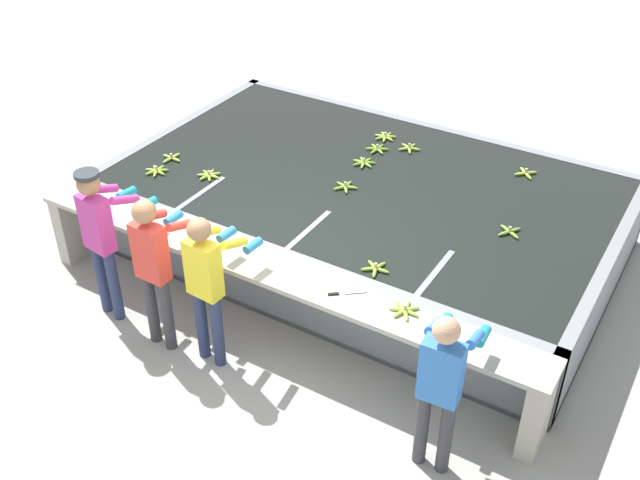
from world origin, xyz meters
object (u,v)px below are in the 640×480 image
banana_bunch_floating_1 (345,187)px  banana_bunch_ledge_0 (405,310)px  worker_2 (207,278)px  banana_bunch_floating_6 (526,173)px  banana_bunch_floating_4 (209,175)px  banana_bunch_floating_5 (172,158)px  banana_bunch_floating_3 (510,232)px  worker_0 (101,230)px  banana_bunch_floating_7 (377,149)px  banana_bunch_floating_2 (364,163)px  banana_bunch_floating_9 (409,148)px  banana_bunch_floating_10 (376,268)px  banana_bunch_floating_0 (385,137)px  worker_1 (154,261)px  banana_bunch_floating_8 (157,171)px  knife_0 (341,293)px  worker_3 (441,380)px

banana_bunch_floating_1 → banana_bunch_ledge_0: bearing=-46.5°
worker_2 → banana_bunch_floating_6: bearing=63.0°
banana_bunch_floating_4 → banana_bunch_floating_5: bearing=171.5°
banana_bunch_floating_3 → banana_bunch_ledge_0: banana_bunch_ledge_0 is taller
worker_0 → banana_bunch_floating_7: size_ratio=5.91×
banana_bunch_floating_3 → banana_bunch_floating_2: bearing=165.3°
banana_bunch_floating_9 → banana_bunch_floating_10: same height
banana_bunch_floating_0 → worker_1: bearing=-98.8°
banana_bunch_floating_4 → banana_bunch_floating_10: (2.42, -0.58, 0.00)m
worker_0 → banana_bunch_floating_1: worker_0 is taller
banana_bunch_floating_3 → worker_2: bearing=-132.0°
worker_1 → banana_bunch_floating_10: worker_1 is taller
banana_bunch_floating_8 → banana_bunch_floating_5: bearing=100.1°
banana_bunch_floating_6 → worker_1: bearing=-123.1°
banana_bunch_floating_1 → banana_bunch_floating_10: same height
worker_1 → knife_0: (1.64, 0.60, -0.11)m
banana_bunch_floating_8 → worker_3: bearing=-19.0°
worker_2 → banana_bunch_floating_4: size_ratio=5.70×
banana_bunch_floating_3 → banana_bunch_floating_10: size_ratio=0.93×
banana_bunch_floating_5 → banana_bunch_floating_6: bearing=26.3°
worker_1 → banana_bunch_floating_8: worker_1 is taller
worker_3 → banana_bunch_floating_7: bearing=124.9°
banana_bunch_floating_4 → banana_bunch_floating_10: bearing=-13.5°
banana_bunch_floating_0 → banana_bunch_floating_9: size_ratio=1.01×
worker_1 → banana_bunch_ledge_0: bearing=16.8°
worker_1 → banana_bunch_floating_5: worker_1 is taller
worker_1 → banana_bunch_floating_7: size_ratio=5.81×
worker_0 → banana_bunch_ledge_0: worker_0 is taller
banana_bunch_floating_4 → banana_bunch_floating_6: (3.02, 1.90, 0.00)m
banana_bunch_floating_4 → banana_bunch_floating_5: 0.64m
worker_1 → banana_bunch_floating_4: 1.81m
banana_bunch_floating_0 → banana_bunch_floating_8: same height
banana_bunch_floating_2 → banana_bunch_floating_9: bearing=64.3°
banana_bunch_floating_4 → banana_bunch_floating_8: (-0.57, -0.23, 0.00)m
banana_bunch_floating_8 → worker_1: bearing=-48.5°
banana_bunch_floating_8 → banana_bunch_floating_9: bearing=42.2°
banana_bunch_floating_5 → banana_bunch_ledge_0: size_ratio=1.01×
banana_bunch_floating_4 → knife_0: bearing=-24.5°
banana_bunch_floating_7 → banana_bunch_floating_9: size_ratio=1.02×
banana_bunch_floating_0 → banana_bunch_floating_10: size_ratio=1.01×
worker_0 → banana_bunch_ledge_0: size_ratio=5.95×
worker_2 → knife_0: size_ratio=5.52×
worker_1 → banana_bunch_floating_3: 3.47m
worker_3 → banana_bunch_floating_3: worker_3 is taller
banana_bunch_floating_3 → banana_bunch_floating_5: size_ratio=0.91×
banana_bunch_floating_0 → knife_0: bearing=-69.8°
worker_0 → banana_bunch_floating_4: worker_0 is taller
banana_bunch_floating_0 → banana_bunch_floating_7: bearing=-78.7°
banana_bunch_floating_3 → banana_bunch_floating_5: bearing=-171.8°
worker_2 → worker_3: worker_2 is taller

